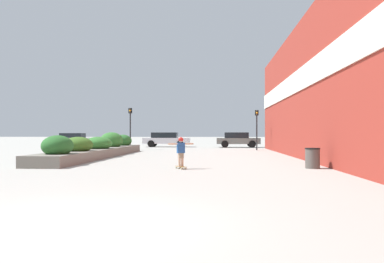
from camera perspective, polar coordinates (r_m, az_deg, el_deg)
name	(u,v)px	position (r m, az deg, el deg)	size (l,w,h in m)	color
ground_plane	(75,227)	(5.93, -17.40, -13.78)	(300.00, 300.00, 0.00)	#A3A099
building_wall_right	(325,80)	(17.66, 19.65, 7.43)	(0.67, 37.09, 7.50)	maroon
planter_box	(98,148)	(22.92, -14.08, -2.50)	(1.77, 15.24, 1.47)	slate
skateboard	(181,167)	(14.73, -1.71, -5.43)	(0.54, 0.76, 0.09)	olive
skateboarder	(181,149)	(14.68, -1.71, -2.64)	(0.98, 0.57, 1.15)	tan
trash_bin	(312,158)	(15.61, 17.89, -3.88)	(0.59, 0.59, 0.81)	#514C47
car_leftmost	(166,139)	(38.99, -3.97, -1.18)	(4.80, 1.97, 1.50)	silver
car_center_left	(72,140)	(41.55, -17.89, -1.17)	(4.21, 1.87, 1.43)	#BCBCC1
car_center_right	(238,139)	(37.75, 6.95, -1.20)	(4.29, 2.02, 1.50)	slate
traffic_light_left	(130,121)	(32.38, -9.40, 1.53)	(0.28, 0.30, 3.57)	black
traffic_light_right	(257,123)	(31.48, 9.84, 1.33)	(0.28, 0.30, 3.34)	black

